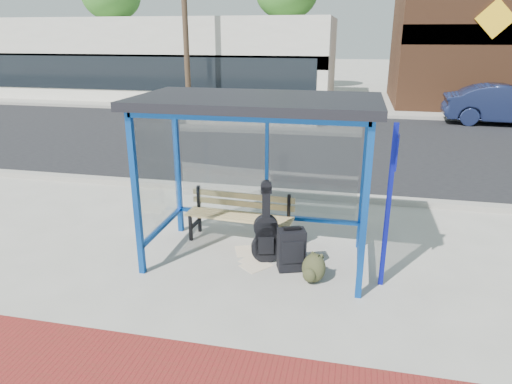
% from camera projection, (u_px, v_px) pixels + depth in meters
% --- Properties ---
extents(ground, '(120.00, 120.00, 0.00)m').
position_uv_depth(ground, '(257.00, 259.00, 6.89)').
color(ground, '#B2ADA0').
rests_on(ground, ground).
extents(brick_paver_strip, '(60.00, 1.00, 0.01)m').
position_uv_depth(brick_paver_strip, '(201.00, 378.00, 4.49)').
color(brick_paver_strip, maroon).
rests_on(brick_paver_strip, ground).
extents(curb_near, '(60.00, 0.25, 0.12)m').
position_uv_depth(curb_near, '(286.00, 193.00, 9.55)').
color(curb_near, gray).
rests_on(curb_near, ground).
extents(street_asphalt, '(60.00, 10.00, 0.00)m').
position_uv_depth(street_asphalt, '(311.00, 143.00, 14.28)').
color(street_asphalt, black).
rests_on(street_asphalt, ground).
extents(curb_far, '(60.00, 0.25, 0.12)m').
position_uv_depth(curb_far, '(323.00, 114.00, 18.96)').
color(curb_far, gray).
rests_on(curb_far, ground).
extents(far_sidewalk, '(60.00, 4.00, 0.01)m').
position_uv_depth(far_sidewalk, '(326.00, 109.00, 20.74)').
color(far_sidewalk, '#B2ADA0').
rests_on(far_sidewalk, ground).
extents(bus_shelter, '(3.30, 1.80, 2.42)m').
position_uv_depth(bus_shelter, '(258.00, 122.00, 6.28)').
color(bus_shelter, '#0E439D').
rests_on(bus_shelter, ground).
extents(storefront_white, '(18.00, 6.04, 4.00)m').
position_uv_depth(storefront_white, '(165.00, 58.00, 24.65)').
color(storefront_white, silver).
rests_on(storefront_white, ground).
extents(storefront_brown, '(10.00, 7.08, 6.40)m').
position_uv_depth(storefront_brown, '(507.00, 34.00, 21.31)').
color(storefront_brown, '#59331E').
rests_on(storefront_brown, ground).
extents(utility_pole_west, '(1.60, 0.24, 8.00)m').
position_uv_depth(utility_pole_west, '(185.00, 12.00, 19.12)').
color(utility_pole_west, '#4C3826').
rests_on(utility_pole_west, ground).
extents(bench, '(1.77, 0.53, 0.82)m').
position_uv_depth(bench, '(240.00, 213.00, 7.38)').
color(bench, black).
rests_on(bench, ground).
extents(guitar_bag, '(0.45, 0.23, 1.19)m').
position_uv_depth(guitar_bag, '(266.00, 235.00, 6.68)').
color(guitar_bag, black).
rests_on(guitar_bag, ground).
extents(suitcase, '(0.44, 0.36, 0.67)m').
position_uv_depth(suitcase, '(291.00, 250.00, 6.48)').
color(suitcase, black).
rests_on(suitcase, ground).
extents(backpack, '(0.40, 0.39, 0.40)m').
position_uv_depth(backpack, '(313.00, 269.00, 6.20)').
color(backpack, '#2E311B').
rests_on(backpack, ground).
extents(sign_post, '(0.10, 0.28, 2.21)m').
position_uv_depth(sign_post, '(390.00, 198.00, 5.79)').
color(sign_post, '#0D138F').
rests_on(sign_post, ground).
extents(newspaper_a, '(0.43, 0.48, 0.01)m').
position_uv_depth(newspaper_a, '(246.00, 251.00, 7.12)').
color(newspaper_a, white).
rests_on(newspaper_a, ground).
extents(newspaper_b, '(0.46, 0.42, 0.01)m').
position_uv_depth(newspaper_b, '(253.00, 261.00, 6.80)').
color(newspaper_b, white).
rests_on(newspaper_b, ground).
extents(newspaper_c, '(0.51, 0.52, 0.01)m').
position_uv_depth(newspaper_c, '(256.00, 266.00, 6.68)').
color(newspaper_c, white).
rests_on(newspaper_c, ground).
extents(parked_car, '(4.52, 1.80, 1.46)m').
position_uv_depth(parked_car, '(507.00, 105.00, 16.89)').
color(parked_car, '#161F40').
rests_on(parked_car, ground).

